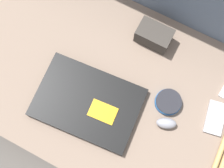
{
  "coord_description": "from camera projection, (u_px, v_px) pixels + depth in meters",
  "views": [
    {
      "loc": [
        0.13,
        -0.24,
        1.17
      ],
      "look_at": [
        0.0,
        0.0,
        0.14
      ],
      "focal_mm": 50.0,
      "sensor_mm": 36.0,
      "label": 1
    }
  ],
  "objects": [
    {
      "name": "drumstick_pair",
      "position": [
        224.0,
        151.0,
        1.02
      ],
      "size": [
        0.06,
        0.4,
        0.02
      ],
      "rotation": [
        0.0,
        0.0,
        0.05
      ],
      "color": "tan",
      "rests_on": "couch_seat"
    },
    {
      "name": "couch_seat",
      "position": [
        112.0,
        90.0,
        1.14
      ],
      "size": [
        1.08,
        0.65,
        0.12
      ],
      "color": "#7A6656",
      "rests_on": "ground_plane"
    },
    {
      "name": "speaker_puck",
      "position": [
        168.0,
        102.0,
        1.05
      ],
      "size": [
        0.09,
        0.09,
        0.03
      ],
      "color": "#1E569E",
      "rests_on": "couch_seat"
    },
    {
      "name": "laptop",
      "position": [
        88.0,
        103.0,
        1.05
      ],
      "size": [
        0.37,
        0.27,
        0.03
      ],
      "rotation": [
        0.0,
        0.0,
        0.09
      ],
      "color": "black",
      "rests_on": "couch_seat"
    },
    {
      "name": "computer_mouse",
      "position": [
        166.0,
        123.0,
        1.03
      ],
      "size": [
        0.08,
        0.06,
        0.03
      ],
      "rotation": [
        0.0,
        0.0,
        0.38
      ],
      "color": "gray",
      "rests_on": "couch_seat"
    },
    {
      "name": "phone_black",
      "position": [
        215.0,
        118.0,
        1.05
      ],
      "size": [
        0.08,
        0.12,
        0.01
      ],
      "rotation": [
        0.0,
        0.0,
        0.19
      ],
      "color": "#B7B7BC",
      "rests_on": "couch_seat"
    },
    {
      "name": "camera_pouch",
      "position": [
        154.0,
        36.0,
        1.09
      ],
      "size": [
        0.12,
        0.08,
        0.07
      ],
      "color": "#38332D",
      "rests_on": "couch_seat"
    },
    {
      "name": "ground_plane",
      "position": [
        112.0,
        93.0,
        1.2
      ],
      "size": [
        8.0,
        8.0,
        0.0
      ],
      "primitive_type": "plane",
      "color": "#4C4742"
    }
  ]
}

